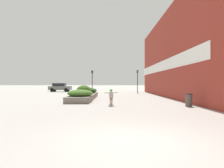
{
  "coord_description": "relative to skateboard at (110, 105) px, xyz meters",
  "views": [
    {
      "loc": [
        -0.59,
        -5.55,
        1.64
      ],
      "look_at": [
        -0.51,
        18.05,
        1.54
      ],
      "focal_mm": 32.0,
      "sensor_mm": 36.0,
      "label": 1
    }
  ],
  "objects": [
    {
      "name": "ground_plane",
      "position": [
        0.65,
        -8.85,
        -0.07
      ],
      "size": [
        300.0,
        300.0,
        0.0
      ],
      "primitive_type": "plane",
      "color": "#A3A099"
    },
    {
      "name": "building_wall_right",
      "position": [
        6.55,
        4.68,
        4.88
      ],
      "size": [
        0.67,
        37.58,
        9.91
      ],
      "color": "maroon",
      "rests_on": "ground_plane"
    },
    {
      "name": "planter_box",
      "position": [
        -2.75,
        5.95,
        0.44
      ],
      "size": [
        2.21,
        9.56,
        1.43
      ],
      "color": "slate",
      "rests_on": "ground_plane"
    },
    {
      "name": "skateboard",
      "position": [
        0.0,
        0.0,
        0.0
      ],
      "size": [
        0.4,
        0.61,
        0.09
      ],
      "rotation": [
        0.0,
        0.0,
        0.43
      ],
      "color": "navy",
      "rests_on": "ground_plane"
    },
    {
      "name": "skateboarder",
      "position": [
        0.0,
        -0.0,
        0.7
      ],
      "size": [
        0.97,
        0.49,
        1.11
      ],
      "rotation": [
        0.0,
        0.0,
        0.43
      ],
      "color": "tan",
      "rests_on": "skateboard"
    },
    {
      "name": "trash_bin",
      "position": [
        5.42,
        -0.52,
        0.39
      ],
      "size": [
        0.48,
        0.48,
        0.91
      ],
      "color": "#514C47",
      "rests_on": "ground_plane"
    },
    {
      "name": "car_leftmost",
      "position": [
        10.76,
        24.95,
        0.72
      ],
      "size": [
        4.5,
        1.93,
        1.5
      ],
      "rotation": [
        0.0,
        0.0,
        -1.57
      ],
      "color": "black",
      "rests_on": "ground_plane"
    },
    {
      "name": "car_center_left",
      "position": [
        -9.87,
        23.61,
        0.79
      ],
      "size": [
        4.19,
        1.84,
        1.63
      ],
      "rotation": [
        0.0,
        0.0,
        -1.57
      ],
      "color": "slate",
      "rests_on": "ground_plane"
    },
    {
      "name": "traffic_light_left",
      "position": [
        -3.21,
        18.54,
        2.45
      ],
      "size": [
        0.28,
        0.3,
        3.72
      ],
      "color": "black",
      "rests_on": "ground_plane"
    },
    {
      "name": "traffic_light_right",
      "position": [
        4.31,
        18.74,
        2.49
      ],
      "size": [
        0.28,
        0.3,
        3.79
      ],
      "color": "black",
      "rests_on": "ground_plane"
    }
  ]
}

